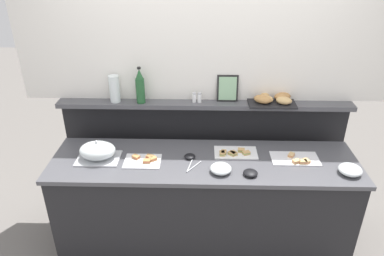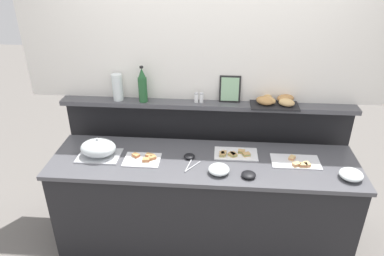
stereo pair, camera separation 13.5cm
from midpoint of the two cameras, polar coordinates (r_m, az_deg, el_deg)
name	(u,v)px [view 2 (the right image)]	position (r m, az deg, el deg)	size (l,w,h in m)	color
ground_plane	(205,201)	(3.91, 3.11, -11.44)	(12.00, 12.00, 0.00)	slate
buffet_counter	(203,204)	(3.16, 2.96, -11.95)	(2.45, 0.66, 0.90)	black
back_ledge_unit	(206,155)	(3.46, 3.33, -4.22)	(2.56, 0.22, 1.21)	black
upper_wall_panel	(209,18)	(3.02, 4.02, 16.94)	(3.16, 0.08, 1.39)	white
sandwich_platter_front	(296,162)	(2.99, 17.38, -5.14)	(0.38, 0.21, 0.04)	silver
sandwich_platter_side	(143,159)	(2.91, -6.38, -4.91)	(0.29, 0.21, 0.04)	silver
sandwich_platter_rear	(235,154)	(2.98, 8.09, -4.07)	(0.35, 0.20, 0.04)	white
serving_cloche	(98,149)	(2.98, -13.30, -3.20)	(0.34, 0.24, 0.17)	#B7BABF
glass_bowl_large	(351,175)	(2.94, 25.00, -6.73)	(0.17, 0.17, 0.07)	silver
glass_bowl_medium	(219,170)	(2.74, 5.68, -6.57)	(0.16, 0.16, 0.06)	silver
condiment_bowl_cream	(249,175)	(2.74, 10.32, -7.28)	(0.11, 0.11, 0.04)	black
condiment_bowl_teal	(189,156)	(2.92, 0.91, -4.49)	(0.09, 0.09, 0.03)	black
serving_tongs	(190,166)	(2.81, 1.10, -6.07)	(0.12, 0.18, 0.01)	#B7BABF
wine_bottle_green	(143,86)	(3.11, -6.56, 6.60)	(0.08, 0.08, 0.32)	#23562D
salt_shaker	(196,98)	(3.11, 1.94, 4.79)	(0.03, 0.03, 0.09)	white
pepper_shaker	(201,98)	(3.11, 2.75, 4.77)	(0.03, 0.03, 0.09)	white
bread_basket	(276,101)	(3.16, 14.28, 4.17)	(0.40, 0.29, 0.08)	black
framed_picture	(230,89)	(3.12, 7.24, 6.08)	(0.18, 0.05, 0.23)	black
water_carafe	(117,87)	(3.19, -10.47, 6.32)	(0.09, 0.09, 0.23)	silver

